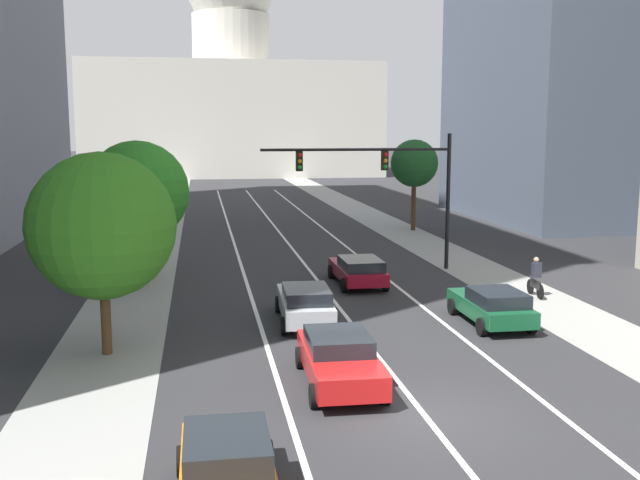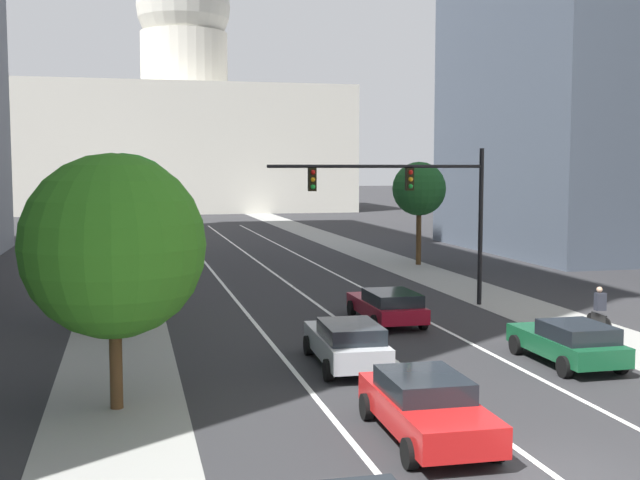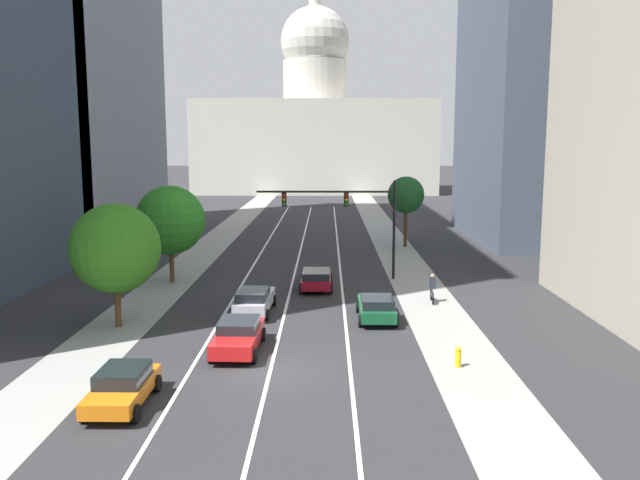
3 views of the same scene
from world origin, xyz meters
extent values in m
plane|color=#2B2B2D|center=(0.00, 40.00, 0.00)|extent=(400.00, 400.00, 0.00)
cube|color=gray|center=(-8.46, 35.00, 0.01)|extent=(3.49, 130.00, 0.01)
cube|color=gray|center=(8.46, 35.00, 0.01)|extent=(3.49, 130.00, 0.01)
cube|color=white|center=(-3.35, 25.00, 0.01)|extent=(0.16, 90.00, 0.01)
cube|color=white|center=(0.00, 25.00, 0.01)|extent=(0.16, 90.00, 0.01)
cube|color=white|center=(3.35, 25.00, 0.01)|extent=(0.16, 90.00, 0.01)
cube|color=beige|center=(0.00, 101.27, 8.54)|extent=(44.55, 22.10, 17.09)
cylinder|color=beige|center=(0.00, 101.27, 20.90)|extent=(12.02, 12.02, 7.64)
sphere|color=beige|center=(0.00, 101.27, 28.29)|extent=(12.96, 12.96, 12.96)
cube|color=maroon|center=(1.68, 15.82, 0.60)|extent=(1.87, 4.78, 0.55)
cube|color=black|center=(1.68, 15.04, 1.11)|extent=(1.72, 2.50, 0.47)
cylinder|color=black|center=(0.74, 17.45, 0.32)|extent=(0.22, 0.64, 0.64)
cylinder|color=black|center=(2.61, 17.45, 0.32)|extent=(0.22, 0.64, 0.64)
cylinder|color=black|center=(0.74, 14.20, 0.32)|extent=(0.22, 0.64, 0.64)
cylinder|color=black|center=(2.61, 14.20, 0.32)|extent=(0.22, 0.64, 0.64)
cube|color=red|center=(-1.68, 2.69, 0.65)|extent=(1.97, 4.81, 0.65)
cube|color=black|center=(-1.67, 2.90, 1.20)|extent=(1.77, 2.28, 0.46)
cylinder|color=black|center=(-2.57, 4.34, 0.32)|extent=(0.23, 0.64, 0.64)
cylinder|color=black|center=(-0.71, 4.29, 0.32)|extent=(0.23, 0.64, 0.64)
cylinder|color=black|center=(-2.65, 1.09, 0.32)|extent=(0.23, 0.64, 0.64)
cylinder|color=black|center=(-0.78, 1.05, 0.32)|extent=(0.23, 0.64, 0.64)
cube|color=#14512D|center=(5.03, 8.22, 0.61)|extent=(1.82, 4.41, 0.58)
cube|color=black|center=(5.03, 7.57, 1.14)|extent=(1.68, 2.17, 0.48)
cylinder|color=black|center=(4.12, 9.72, 0.32)|extent=(0.22, 0.64, 0.64)
cylinder|color=black|center=(5.94, 9.71, 0.32)|extent=(0.22, 0.64, 0.64)
cylinder|color=black|center=(4.12, 6.72, 0.32)|extent=(0.22, 0.64, 0.64)
cylinder|color=black|center=(5.94, 6.72, 0.32)|extent=(0.22, 0.64, 0.64)
cube|color=#B2B5BA|center=(-1.68, 9.52, 0.65)|extent=(1.95, 4.82, 0.66)
cube|color=black|center=(-1.71, 8.86, 1.22)|extent=(1.71, 2.46, 0.47)
cylinder|color=black|center=(-2.49, 11.17, 0.32)|extent=(0.25, 0.65, 0.64)
cylinder|color=black|center=(-0.73, 11.10, 0.32)|extent=(0.25, 0.65, 0.64)
cylinder|color=black|center=(-2.62, 7.95, 0.32)|extent=(0.25, 0.65, 0.64)
cylinder|color=black|center=(-0.87, 7.88, 0.32)|extent=(0.25, 0.65, 0.64)
cylinder|color=black|center=(7.01, 18.81, 3.45)|extent=(0.20, 0.20, 6.90)
cylinder|color=black|center=(2.26, 18.81, 6.11)|extent=(9.51, 0.14, 0.14)
cube|color=black|center=(3.68, 18.81, 5.56)|extent=(0.32, 0.28, 0.96)
sphere|color=red|center=(3.68, 18.66, 5.86)|extent=(0.20, 0.20, 0.20)
sphere|color=orange|center=(3.68, 18.66, 5.56)|extent=(0.20, 0.20, 0.20)
sphere|color=green|center=(3.68, 18.66, 5.26)|extent=(0.20, 0.20, 0.20)
cube|color=black|center=(-0.60, 18.81, 5.56)|extent=(0.32, 0.28, 0.96)
sphere|color=red|center=(-0.60, 18.66, 5.86)|extent=(0.20, 0.20, 0.20)
sphere|color=orange|center=(-0.60, 18.66, 5.56)|extent=(0.20, 0.20, 0.20)
sphere|color=green|center=(-0.60, 18.66, 5.26)|extent=(0.20, 0.20, 0.20)
cylinder|color=black|center=(8.62, 11.54, 0.33)|extent=(0.08, 0.66, 0.66)
cylinder|color=black|center=(8.67, 12.58, 0.33)|extent=(0.08, 0.66, 0.66)
cube|color=black|center=(8.65, 12.06, 0.55)|extent=(0.10, 1.00, 0.36)
cube|color=#262833|center=(8.65, 12.01, 1.18)|extent=(0.37, 0.30, 0.64)
sphere|color=tan|center=(8.65, 12.08, 1.61)|extent=(0.22, 0.22, 0.22)
cylinder|color=#51381E|center=(-8.22, 17.56, 1.32)|extent=(0.32, 0.32, 2.64)
sphere|color=#287820|center=(-8.22, 17.56, 4.27)|extent=(4.68, 4.68, 4.68)
cylinder|color=#51381E|center=(-8.44, 6.67, 1.26)|extent=(0.32, 0.32, 2.52)
sphere|color=#2F731C|center=(-8.44, 6.67, 4.13)|extent=(4.60, 4.60, 4.60)
cylinder|color=#51381E|center=(9.52, 33.22, 1.79)|extent=(0.32, 0.32, 3.58)
sphere|color=#205B27|center=(9.52, 33.22, 4.75)|extent=(3.34, 3.34, 3.34)
camera|label=1|loc=(-5.42, -16.66, 7.07)|focal=41.13mm
camera|label=2|loc=(-8.06, -13.74, 6.07)|focal=45.03mm
camera|label=3|loc=(2.38, -26.10, 9.49)|focal=36.71mm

